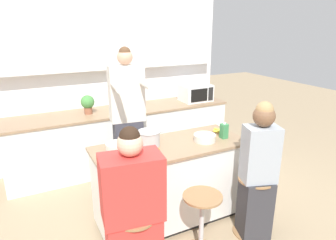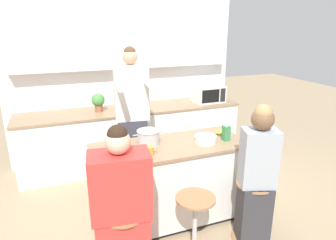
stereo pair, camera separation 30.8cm
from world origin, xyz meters
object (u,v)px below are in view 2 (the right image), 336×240
(bar_stool_rightmost, at_px, (253,210))
(person_cooking, at_px, (133,125))
(banana_bunch, at_px, (220,132))
(person_seated_near, at_px, (256,181))
(potted_plant, at_px, (98,101))
(coffee_cup_near, at_px, (149,151))
(juice_carton, at_px, (226,133))
(bar_stool_center, at_px, (195,226))
(cooking_pot, at_px, (148,137))
(person_wrapped_blanket, at_px, (122,212))
(kitchen_island, at_px, (170,183))
(coffee_cup_far, at_px, (128,152))
(microwave, at_px, (208,94))
(fruit_bowl, at_px, (205,139))

(bar_stool_rightmost, bearing_deg, person_cooking, 124.16)
(banana_bunch, bearing_deg, person_seated_near, -90.38)
(bar_stool_rightmost, relative_size, potted_plant, 2.39)
(coffee_cup_near, bearing_deg, juice_carton, 4.32)
(bar_stool_center, distance_m, banana_bunch, 1.11)
(coffee_cup_near, height_order, banana_bunch, coffee_cup_near)
(cooking_pot, bearing_deg, potted_plant, 101.16)
(bar_stool_rightmost, distance_m, person_cooking, 1.66)
(bar_stool_rightmost, bearing_deg, coffee_cup_near, 154.83)
(bar_stool_center, xyz_separation_m, person_wrapped_blanket, (-0.66, -0.01, 0.32))
(kitchen_island, bearing_deg, juice_carton, -8.70)
(kitchen_island, xyz_separation_m, bar_stool_rightmost, (0.65, -0.59, -0.12))
(person_wrapped_blanket, xyz_separation_m, juice_carton, (1.27, 0.53, 0.33))
(coffee_cup_far, xyz_separation_m, microwave, (1.72, 1.65, 0.07))
(person_cooking, bearing_deg, coffee_cup_far, -100.17)
(kitchen_island, bearing_deg, cooking_pot, 155.85)
(bar_stool_center, xyz_separation_m, person_cooking, (-0.22, 1.30, 0.59))
(person_wrapped_blanket, bearing_deg, juice_carton, 30.46)
(cooking_pot, bearing_deg, bar_stool_rightmost, -38.81)
(fruit_bowl, height_order, banana_bunch, fruit_bowl)
(microwave, bearing_deg, potted_plant, 178.47)
(cooking_pot, xyz_separation_m, potted_plant, (-0.29, 1.47, 0.06))
(person_wrapped_blanket, height_order, juice_carton, person_wrapped_blanket)
(person_seated_near, distance_m, microwave, 2.25)
(bar_stool_center, bearing_deg, person_wrapped_blanket, -179.37)
(kitchen_island, xyz_separation_m, potted_plant, (-0.50, 1.56, 0.58))
(person_seated_near, distance_m, potted_plant, 2.49)
(person_seated_near, height_order, juice_carton, person_seated_near)
(bar_stool_center, relative_size, banana_bunch, 3.74)
(fruit_bowl, bearing_deg, person_wrapped_blanket, -151.92)
(person_wrapped_blanket, bearing_deg, person_cooking, 79.26)
(cooking_pot, xyz_separation_m, coffee_cup_far, (-0.27, -0.23, -0.03))
(coffee_cup_near, bearing_deg, kitchen_island, 29.79)
(fruit_bowl, height_order, coffee_cup_near, coffee_cup_near)
(coffee_cup_far, relative_size, potted_plant, 0.41)
(person_wrapped_blanket, xyz_separation_m, banana_bunch, (1.30, 0.70, 0.27))
(coffee_cup_far, bearing_deg, potted_plant, 90.62)
(kitchen_island, bearing_deg, bar_stool_rightmost, -42.57)
(person_cooking, distance_m, cooking_pot, 0.60)
(person_wrapped_blanket, height_order, coffee_cup_far, person_wrapped_blanket)
(cooking_pot, height_order, juice_carton, juice_carton)
(kitchen_island, relative_size, cooking_pot, 4.98)
(banana_bunch, bearing_deg, bar_stool_center, -132.75)
(bar_stool_center, xyz_separation_m, banana_bunch, (0.64, 0.69, 0.59))
(person_wrapped_blanket, xyz_separation_m, cooking_pot, (0.45, 0.71, 0.32))
(kitchen_island, distance_m, cooking_pot, 0.57)
(person_seated_near, height_order, fruit_bowl, person_seated_near)
(person_cooking, bearing_deg, person_wrapped_blanket, -101.37)
(person_cooking, height_order, coffee_cup_far, person_cooking)
(microwave, bearing_deg, kitchen_island, -129.38)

